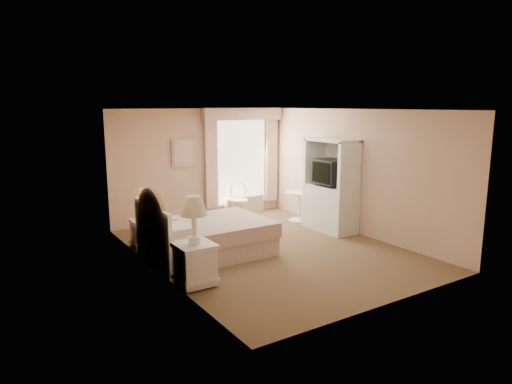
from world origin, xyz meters
TOP-DOWN VIEW (x-y plane):
  - room at (0.00, 0.00)m, footprint 4.21×5.51m
  - window at (1.05, 2.65)m, footprint 2.05×0.22m
  - framed_art at (-0.45, 2.71)m, footprint 0.52×0.04m
  - bed at (-1.13, 0.35)m, footprint 2.07×1.56m
  - nightstand_near at (-1.84, -0.79)m, footprint 0.54×0.54m
  - nightstand_far at (-1.84, 1.40)m, footprint 0.44×0.44m
  - round_table at (1.75, 1.36)m, footprint 0.63×0.63m
  - cafe_chair at (0.73, 2.31)m, footprint 0.53×0.53m
  - armoire at (1.81, 0.40)m, footprint 0.58×1.15m

SIDE VIEW (x-z plane):
  - bed at x=-1.13m, z-range -0.36..1.02m
  - nightstand_far at x=-1.84m, z-range -0.13..0.94m
  - round_table at x=1.75m, z-range 0.11..0.77m
  - nightstand_near at x=-1.84m, z-range -0.16..1.14m
  - cafe_chair at x=0.73m, z-range 0.07..0.92m
  - armoire at x=1.81m, z-range -0.16..1.75m
  - room at x=0.00m, z-range -0.01..2.50m
  - window at x=1.05m, z-range 0.09..2.60m
  - framed_art at x=-0.45m, z-range 1.24..1.86m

